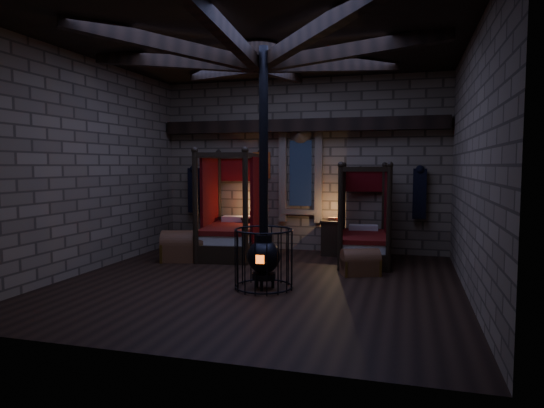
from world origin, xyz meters
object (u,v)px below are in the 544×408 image
(bed_left, at_px, (232,230))
(bed_right, at_px, (363,238))
(trunk_left, at_px, (184,247))
(trunk_right, at_px, (360,263))
(stove, at_px, (264,253))

(bed_left, xyz_separation_m, bed_right, (3.07, -0.02, -0.07))
(bed_right, relative_size, trunk_left, 1.95)
(bed_right, height_order, trunk_left, bed_right)
(bed_right, distance_m, trunk_right, 1.37)
(bed_left, xyz_separation_m, trunk_left, (-0.74, -1.04, -0.28))
(trunk_left, relative_size, stove, 0.26)
(trunk_right, bearing_deg, bed_left, 135.13)
(bed_left, xyz_separation_m, trunk_right, (3.13, -1.36, -0.36))
(bed_left, distance_m, bed_right, 3.07)
(bed_right, relative_size, trunk_right, 2.53)
(stove, bearing_deg, bed_left, 116.57)
(trunk_left, height_order, stove, stove)
(bed_left, distance_m, stove, 3.30)
(bed_left, height_order, trunk_right, bed_left)
(bed_right, bearing_deg, bed_left, 174.03)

